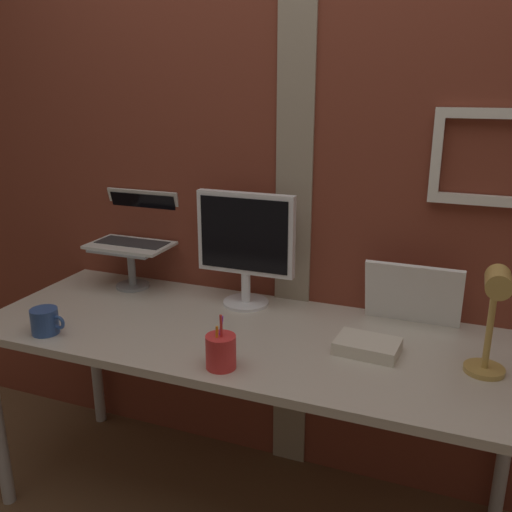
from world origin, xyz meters
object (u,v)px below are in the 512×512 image
Objects in this scene: whiteboard_panel at (413,294)px; coffee_mug at (45,321)px; pen_cup at (221,351)px; desk_lamp at (493,311)px; monitor at (245,240)px; laptop at (138,229)px.

whiteboard_panel reaches higher than coffee_mug.
coffee_mug is (-0.67, 0.00, -0.01)m from pen_cup.
desk_lamp is at bearing 8.23° from coffee_mug.
pen_cup is (-0.50, -0.53, -0.06)m from whiteboard_panel.
desk_lamp is at bearing 15.29° from pen_cup.
whiteboard_panel is 0.74m from pen_cup.
monitor is 0.77m from coffee_mug.
desk_lamp is 1.45m from coffee_mug.
coffee_mug is at bearing 179.99° from pen_cup.
laptop is at bearing 178.41° from whiteboard_panel.
pen_cup is at bearing -133.36° from whiteboard_panel.
desk_lamp reaches higher than coffee_mug.
monitor is at bearing 103.76° from pen_cup.
laptop reaches higher than whiteboard_panel.
pen_cup is 1.34× the size of coffee_mug.
monitor is at bearing 161.52° from desk_lamp.
coffee_mug is at bearing -92.56° from laptop.
desk_lamp is (1.39, -0.36, -0.02)m from laptop.
monitor reaches higher than pen_cup.
laptop reaches higher than pen_cup.
desk_lamp is 2.01× the size of pen_cup.
whiteboard_panel is 2.55× the size of coffee_mug.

